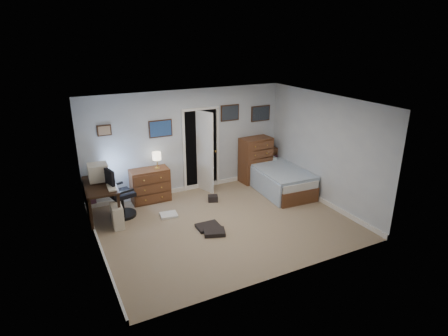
# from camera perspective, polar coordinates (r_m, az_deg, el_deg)

# --- Properties ---
(floor) EXTENTS (5.00, 4.00, 0.02)m
(floor) POSITION_cam_1_polar(r_m,az_deg,el_deg) (7.86, 0.11, -8.46)
(floor) COLOR gray
(floor) RESTS_ON ground
(computer_desk) EXTENTS (0.69, 1.38, 0.78)m
(computer_desk) POSITION_cam_1_polar(r_m,az_deg,el_deg) (8.24, -18.95, -3.51)
(computer_desk) COLOR black
(computer_desk) RESTS_ON floor
(crt_monitor) EXTENTS (0.42, 0.39, 0.37)m
(crt_monitor) POSITION_cam_1_polar(r_m,az_deg,el_deg) (8.25, -18.61, -0.64)
(crt_monitor) COLOR beige
(crt_monitor) RESTS_ON computer_desk
(keyboard) EXTENTS (0.18, 0.42, 0.02)m
(keyboard) POSITION_cam_1_polar(r_m,az_deg,el_deg) (7.87, -16.76, -2.83)
(keyboard) COLOR beige
(keyboard) RESTS_ON computer_desk
(pc_tower) EXTENTS (0.24, 0.45, 0.47)m
(pc_tower) POSITION_cam_1_polar(r_m,az_deg,el_deg) (7.92, -15.92, -7.05)
(pc_tower) COLOR beige
(pc_tower) RESTS_ON floor
(office_chair) EXTENTS (0.65, 0.65, 1.13)m
(office_chair) POSITION_cam_1_polar(r_m,az_deg,el_deg) (8.23, -15.69, -4.44)
(office_chair) COLOR black
(office_chair) RESTS_ON floor
(media_stack) EXTENTS (0.15, 0.15, 0.77)m
(media_stack) POSITION_cam_1_polar(r_m,az_deg,el_deg) (8.90, -19.60, -3.35)
(media_stack) COLOR maroon
(media_stack) RESTS_ON floor
(low_dresser) EXTENTS (0.89, 0.46, 0.78)m
(low_dresser) POSITION_cam_1_polar(r_m,az_deg,el_deg) (8.86, -11.19, -2.58)
(low_dresser) COLOR brown
(low_dresser) RESTS_ON floor
(table_lamp) EXTENTS (0.20, 0.20, 0.38)m
(table_lamp) POSITION_cam_1_polar(r_m,az_deg,el_deg) (8.68, -10.22, 1.73)
(table_lamp) COLOR gold
(table_lamp) RESTS_ON low_dresser
(doorway) EXTENTS (0.96, 1.12, 2.05)m
(doorway) POSITION_cam_1_polar(r_m,az_deg,el_deg) (9.52, -4.23, 3.26)
(doorway) COLOR black
(doorway) RESTS_ON floor
(tall_dresser) EXTENTS (0.83, 0.52, 1.18)m
(tall_dresser) POSITION_cam_1_polar(r_m,az_deg,el_deg) (9.83, 4.82, 1.27)
(tall_dresser) COLOR brown
(tall_dresser) RESTS_ON floor
(headboard_bookcase) EXTENTS (0.90, 0.24, 0.81)m
(headboard_bookcase) POSITION_cam_1_polar(r_m,az_deg,el_deg) (10.34, 7.78, 1.17)
(headboard_bookcase) COLOR brown
(headboard_bookcase) RESTS_ON floor
(bed) EXTENTS (1.16, 2.02, 0.64)m
(bed) POSITION_cam_1_polar(r_m,az_deg,el_deg) (9.41, 8.29, -1.61)
(bed) COLOR brown
(bed) RESTS_ON floor
(wall_posters) EXTENTS (4.38, 0.04, 0.60)m
(wall_posters) POSITION_cam_1_polar(r_m,az_deg,el_deg) (9.16, -2.34, 7.44)
(wall_posters) COLOR #331E11
(wall_posters) RESTS_ON floor
(floor_clutter) EXTENTS (1.51, 1.73, 0.14)m
(floor_clutter) POSITION_cam_1_polar(r_m,az_deg,el_deg) (7.89, -3.08, -7.96)
(floor_clutter) COLOR black
(floor_clutter) RESTS_ON floor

